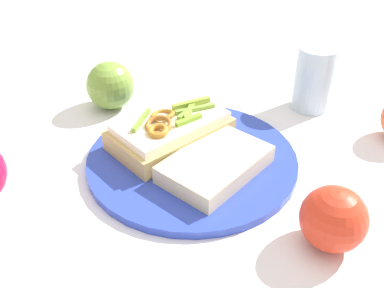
{
  "coord_description": "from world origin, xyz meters",
  "views": [
    {
      "loc": [
        -0.26,
        0.42,
        0.37
      ],
      "look_at": [
        0.0,
        0.0,
        0.03
      ],
      "focal_mm": 41.01,
      "sensor_mm": 36.0,
      "label": 1
    }
  ],
  "objects_px": {
    "plate": "(192,159)",
    "apple_0": "(110,85)",
    "sandwich": "(170,130)",
    "bread_slice_side": "(216,164)",
    "drinking_glass": "(314,78)",
    "apple_1": "(333,219)"
  },
  "relations": [
    {
      "from": "plate",
      "to": "apple_0",
      "type": "relative_size",
      "value": 3.66
    },
    {
      "from": "sandwich",
      "to": "bread_slice_side",
      "type": "distance_m",
      "value": 0.09
    },
    {
      "from": "bread_slice_side",
      "to": "apple_0",
      "type": "xyz_separation_m",
      "value": [
        0.24,
        -0.08,
        0.02
      ]
    },
    {
      "from": "plate",
      "to": "drinking_glass",
      "type": "height_order",
      "value": "drinking_glass"
    },
    {
      "from": "plate",
      "to": "sandwich",
      "type": "distance_m",
      "value": 0.05
    },
    {
      "from": "bread_slice_side",
      "to": "apple_0",
      "type": "height_order",
      "value": "apple_0"
    },
    {
      "from": "apple_1",
      "to": "drinking_glass",
      "type": "xyz_separation_m",
      "value": [
        0.12,
        -0.28,
        0.02
      ]
    },
    {
      "from": "sandwich",
      "to": "drinking_glass",
      "type": "height_order",
      "value": "drinking_glass"
    },
    {
      "from": "plate",
      "to": "sandwich",
      "type": "relative_size",
      "value": 1.55
    },
    {
      "from": "bread_slice_side",
      "to": "drinking_glass",
      "type": "relative_size",
      "value": 1.32
    },
    {
      "from": "apple_1",
      "to": "bread_slice_side",
      "type": "bearing_deg",
      "value": -11.55
    },
    {
      "from": "plate",
      "to": "apple_0",
      "type": "bearing_deg",
      "value": -18.05
    },
    {
      "from": "bread_slice_side",
      "to": "apple_1",
      "type": "distance_m",
      "value": 0.17
    },
    {
      "from": "sandwich",
      "to": "apple_1",
      "type": "height_order",
      "value": "apple_1"
    },
    {
      "from": "sandwich",
      "to": "apple_0",
      "type": "height_order",
      "value": "apple_0"
    },
    {
      "from": "plate",
      "to": "apple_1",
      "type": "height_order",
      "value": "apple_1"
    },
    {
      "from": "bread_slice_side",
      "to": "apple_1",
      "type": "bearing_deg",
      "value": -92.23
    },
    {
      "from": "sandwich",
      "to": "apple_1",
      "type": "relative_size",
      "value": 2.56
    },
    {
      "from": "bread_slice_side",
      "to": "apple_1",
      "type": "relative_size",
      "value": 1.92
    },
    {
      "from": "apple_1",
      "to": "apple_0",
      "type": "bearing_deg",
      "value": -15.37
    },
    {
      "from": "plate",
      "to": "apple_0",
      "type": "xyz_separation_m",
      "value": [
        0.2,
        -0.06,
        0.03
      ]
    },
    {
      "from": "bread_slice_side",
      "to": "drinking_glass",
      "type": "height_order",
      "value": "drinking_glass"
    }
  ]
}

